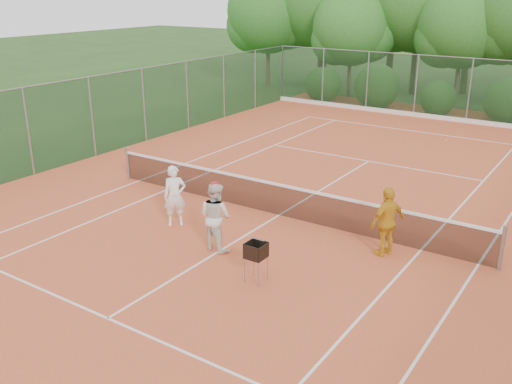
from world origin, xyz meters
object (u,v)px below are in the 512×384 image
Objects in this scene: ball_hopper at (256,251)px; player_center_grp at (215,216)px; player_white at (175,196)px; player_yellow at (387,222)px.

player_center_grp is at bearing 171.47° from ball_hopper.
player_yellow is (5.45, 1.40, 0.03)m from player_white.
ball_hopper is at bearing -25.41° from player_center_grp.
player_center_grp is 1.91× the size of ball_hopper.
ball_hopper is at bearing -67.53° from player_white.
player_white is at bearing 161.41° from player_center_grp.
ball_hopper is (1.74, -0.83, -0.14)m from player_center_grp.
ball_hopper is (3.59, -1.45, -0.09)m from player_white.
player_center_grp is 1.93m from ball_hopper.
player_yellow is (3.60, 2.02, -0.01)m from player_center_grp.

